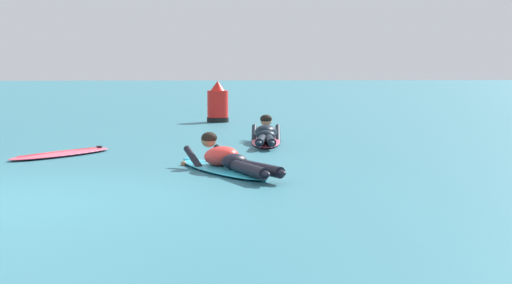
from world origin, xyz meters
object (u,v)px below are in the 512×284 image
at_px(drifting_surfboard, 62,154).
at_px(surfer_near, 226,162).
at_px(channel_marker_buoy, 218,106).
at_px(surfer_far, 266,136).

bearing_deg(drifting_surfboard, surfer_near, -42.35).
bearing_deg(channel_marker_buoy, drifting_surfboard, -110.36).
bearing_deg(drifting_surfboard, surfer_far, 26.03).
xyz_separation_m(surfer_near, drifting_surfboard, (-2.42, 2.21, -0.10)).
bearing_deg(surfer_far, drifting_surfboard, -153.97).
distance_m(surfer_far, channel_marker_buoy, 5.78).
bearing_deg(drifting_surfboard, channel_marker_buoy, 69.64).
xyz_separation_m(surfer_near, channel_marker_buoy, (0.32, 9.58, 0.27)).
height_order(surfer_near, surfer_far, same).
xyz_separation_m(drifting_surfboard, channel_marker_buoy, (2.74, 7.38, 0.37)).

